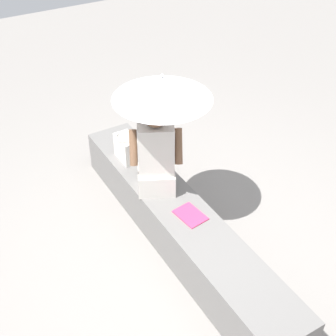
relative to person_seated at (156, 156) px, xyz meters
name	(u,v)px	position (x,y,z in m)	size (l,w,h in m)	color
ground_plane	(179,242)	(-0.34, -0.05, -0.83)	(14.00, 14.00, 0.00)	gray
stone_bench	(179,226)	(-0.34, -0.05, -0.61)	(3.08, 0.49, 0.44)	slate
person_seated	(156,156)	(0.00, 0.00, 0.00)	(0.40, 0.51, 0.90)	beige
parasol	(162,88)	(-0.01, -0.07, 0.66)	(0.85, 0.85, 1.17)	#B7B7BC
handbag_black	(127,148)	(0.58, 0.02, -0.25)	(0.28, 0.21, 0.28)	silver
magazine	(190,215)	(-0.47, -0.08, -0.38)	(0.28, 0.20, 0.01)	#D83866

